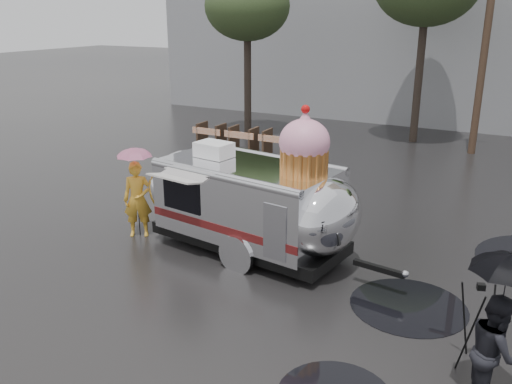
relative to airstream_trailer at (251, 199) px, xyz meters
The scene contains 11 objects.
ground 2.47m from the airstream_trailer, 66.12° to the right, with size 120.00×120.00×0.00m, color black.
puddles 4.94m from the airstream_trailer, ahead, with size 10.52×10.14×0.01m.
utility_pole 12.96m from the airstream_trailer, 74.45° to the left, with size 1.60×0.28×9.00m.
tree_left 13.34m from the airstream_trailer, 119.04° to the left, with size 3.64×3.64×6.95m.
barricade_row 9.33m from the airstream_trailer, 120.30° to the left, with size 4.30×0.80×1.00m.
airstream_trailer is the anchor object (origin of this frame).
person_left 2.95m from the airstream_trailer, 169.89° to the right, with size 0.68×0.45×1.89m, color gold.
umbrella_pink 3.00m from the airstream_trailer, 169.89° to the right, with size 1.06×1.06×2.27m.
person_right 6.27m from the airstream_trailer, 29.11° to the right, with size 0.83×0.46×1.73m, color black.
umbrella_black 6.29m from the airstream_trailer, 29.11° to the right, with size 1.22×1.22×2.38m.
tripod 5.60m from the airstream_trailer, 23.08° to the right, with size 0.58×0.57×1.44m.
Camera 1 is at (4.68, -8.29, 5.34)m, focal length 38.00 mm.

